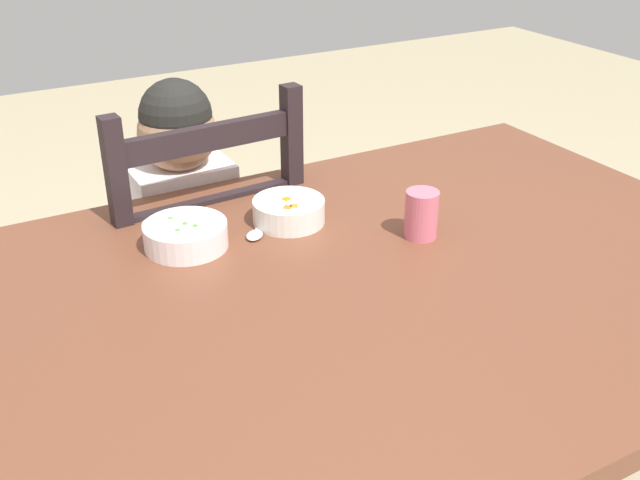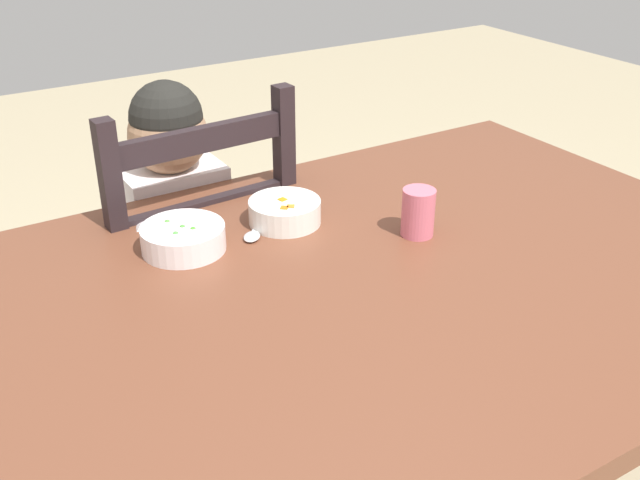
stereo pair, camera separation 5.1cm
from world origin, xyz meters
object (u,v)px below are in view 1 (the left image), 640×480
drinking_cup (421,214)px  bowl_of_carrots (289,210)px  bowl_of_peas (186,235)px  spoon (258,231)px  child_figure (189,222)px  dining_chair (196,288)px  dining_table (378,317)px

drinking_cup → bowl_of_carrots: bearing=137.2°
bowl_of_peas → spoon: size_ratio=1.29×
child_figure → drinking_cup: 0.57m
dining_chair → child_figure: 0.17m
bowl_of_carrots → spoon: bearing=-170.6°
spoon → drinking_cup: drinking_cup is taller
dining_chair → spoon: dining_chair is taller
dining_chair → bowl_of_peas: size_ratio=6.16×
child_figure → bowl_of_peas: child_figure is taller
child_figure → bowl_of_peas: size_ratio=6.19×
child_figure → bowl_of_carrots: size_ratio=6.74×
dining_table → bowl_of_carrots: (-0.04, 0.26, 0.11)m
dining_chair → bowl_of_peas: dining_chair is taller
dining_table → dining_chair: (-0.14, 0.55, -0.19)m
child_figure → spoon: 0.32m
dining_table → child_figure: bearing=105.1°
dining_chair → bowl_of_carrots: bearing=-71.1°
spoon → dining_chair: bearing=95.3°
dining_table → dining_chair: bearing=104.7°
dining_chair → child_figure: bearing=-126.6°
dining_table → bowl_of_carrots: 0.28m
dining_table → child_figure: (-0.15, 0.55, -0.02)m
drinking_cup → child_figure: bearing=122.0°
dining_table → drinking_cup: (0.14, 0.08, 0.13)m
child_figure → bowl_of_carrots: (0.10, -0.29, 0.13)m
child_figure → bowl_of_carrots: bearing=-70.4°
dining_table → bowl_of_peas: bowl_of_peas is taller
bowl_of_carrots → bowl_of_peas: bearing=180.0°
spoon → bowl_of_peas: bearing=174.9°
bowl_of_carrots → drinking_cup: 0.26m
child_figure → bowl_of_peas: 0.34m
dining_chair → drinking_cup: (0.29, -0.47, 0.32)m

